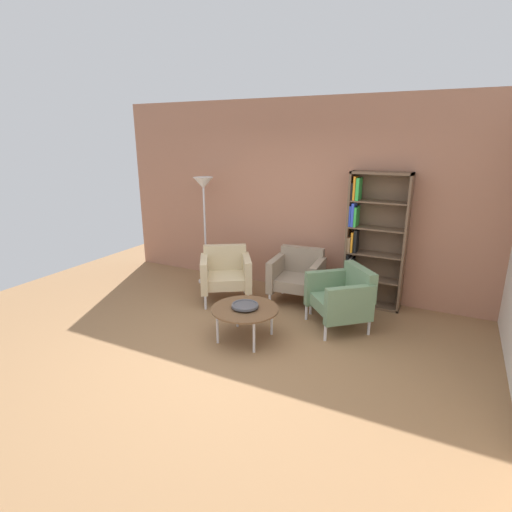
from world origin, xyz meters
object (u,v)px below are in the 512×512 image
Objects in this scene: bookshelf_tall at (371,241)px; armchair_near_window at (226,273)px; coffee_table_low at (245,310)px; armchair_corner_red at (343,296)px; armchair_spare_guest at (298,275)px; decorative_bowl at (245,305)px; floor_lamp_torchiere at (204,196)px.

armchair_near_window is (-1.92, -0.77, -0.52)m from bookshelf_tall.
bookshelf_tall is 2.37× the size of coffee_table_low.
armchair_near_window is 1.79m from armchair_corner_red.
armchair_spare_guest is at bearing 83.90° from coffee_table_low.
armchair_corner_red is at bearing -97.97° from bookshelf_tall.
decorative_bowl is 2.35m from floor_lamp_torchiere.
floor_lamp_torchiere reaches higher than armchair_near_window.
armchair_spare_guest is at bearing 83.90° from decorative_bowl.
coffee_table_low is at bearing -81.47° from armchair_near_window.
bookshelf_tall reaches higher than armchair_near_window.
bookshelf_tall is 2.00× the size of armchair_corner_red.
armchair_near_window reaches higher than coffee_table_low.
armchair_corner_red is 2.75m from floor_lamp_torchiere.
armchair_near_window and armchair_corner_red have the same top height.
floor_lamp_torchiere is (-2.47, 0.63, 1.03)m from armchair_corner_red.
decorative_bowl is 1.27m from armchair_corner_red.
coffee_table_low is at bearing -44.07° from floor_lamp_torchiere.
armchair_spare_guest is at bearing -164.24° from armchair_corner_red.
armchair_spare_guest is 1.97m from floor_lamp_torchiere.
armchair_corner_red is (0.94, 0.84, 0.04)m from coffee_table_low.
bookshelf_tall is 1.05m from armchair_corner_red.
armchair_near_window is at bearing -135.74° from armchair_corner_red.
floor_lamp_torchiere is at bearing 135.93° from decorative_bowl.
floor_lamp_torchiere is at bearing 110.91° from armchair_near_window.
floor_lamp_torchiere is at bearing -174.09° from bookshelf_tall.
armchair_spare_guest is (-0.80, 0.51, 0.00)m from armchair_corner_red.
armchair_corner_red is 0.55× the size of floor_lamp_torchiere.
bookshelf_tall reaches higher than armchair_corner_red.
armchair_near_window is 1.33m from floor_lamp_torchiere.
bookshelf_tall is at bearing -10.55° from armchair_near_window.
coffee_table_low is at bearing -121.50° from bookshelf_tall.
armchair_near_window is at bearing -36.59° from floor_lamp_torchiere.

